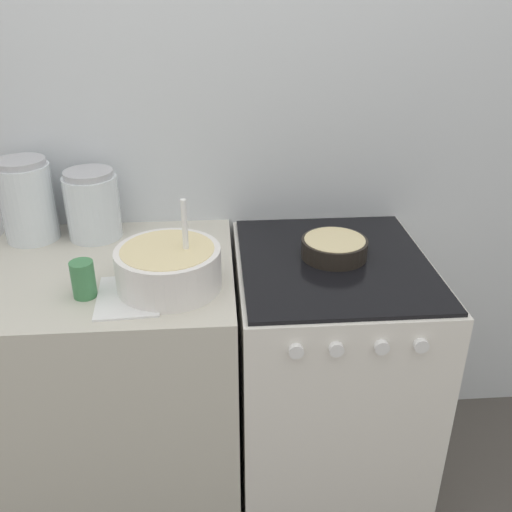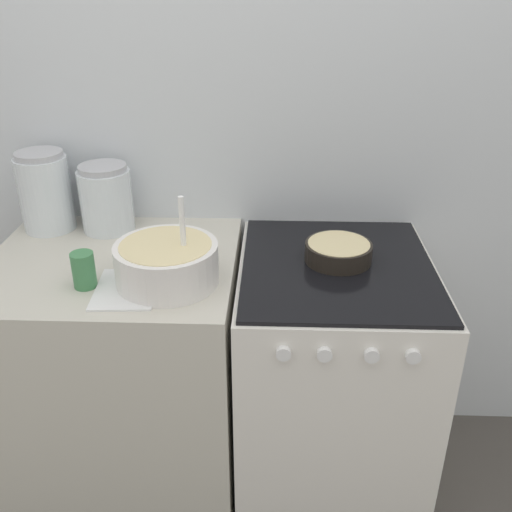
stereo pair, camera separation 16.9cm
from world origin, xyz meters
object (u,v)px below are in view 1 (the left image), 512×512
object	(u,v)px
storage_jar_middle	(93,209)
storage_jar_left	(28,205)
mixing_bowl	(169,266)
tin_can	(83,279)
stove	(326,375)
baking_pan	(334,247)

from	to	relation	value
storage_jar_middle	storage_jar_left	bearing A→B (deg)	180.00
storage_jar_left	storage_jar_middle	xyz separation A→B (m)	(0.21, 0.00, -0.02)
mixing_bowl	tin_can	bearing A→B (deg)	-171.82
tin_can	mixing_bowl	bearing A→B (deg)	8.18
stove	baking_pan	bearing A→B (deg)	84.58
mixing_bowl	stove	bearing A→B (deg)	14.63
stove	tin_can	size ratio (longest dim) A/B	8.58
mixing_bowl	tin_can	xyz separation A→B (m)	(-0.23, -0.03, -0.02)
storage_jar_left	tin_can	xyz separation A→B (m)	(0.25, -0.40, -0.06)
mixing_bowl	baking_pan	xyz separation A→B (m)	(0.50, 0.16, -0.04)
storage_jar_middle	tin_can	distance (m)	0.41
baking_pan	storage_jar_left	xyz separation A→B (m)	(-0.98, 0.21, 0.09)
baking_pan	storage_jar_middle	distance (m)	0.80
tin_can	storage_jar_middle	bearing A→B (deg)	95.58
baking_pan	tin_can	distance (m)	0.76
storage_jar_left	baking_pan	bearing A→B (deg)	-12.27
baking_pan	tin_can	bearing A→B (deg)	-165.61
mixing_bowl	storage_jar_middle	world-z (taller)	mixing_bowl
mixing_bowl	baking_pan	world-z (taller)	mixing_bowl
stove	mixing_bowl	distance (m)	0.73
mixing_bowl	storage_jar_left	size ratio (longest dim) A/B	1.08
stove	storage_jar_middle	distance (m)	0.98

